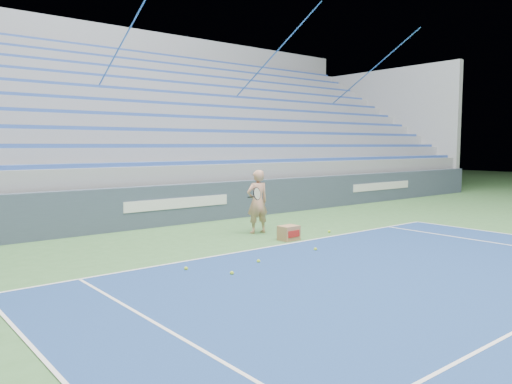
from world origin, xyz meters
The scene contains 9 objects.
sponsor_barrier centered at (0.00, 15.88, 0.55)m, with size 30.00×0.32×1.10m.
bleachers centered at (0.00, 21.60, 2.36)m, with size 31.00×9.15×7.30m.
tennis_player centered at (0.85, 13.39, 0.79)m, with size 0.92×0.85×1.57m.
ball_box centered at (0.84, 12.23, 0.17)m, with size 0.46×0.36×0.33m.
tennis_ball_0 centered at (-2.45, 11.32, 0.03)m, with size 0.07×0.07×0.07m, color #BBE72F.
tennis_ball_1 centered at (-1.12, 10.95, 0.03)m, with size 0.07×0.07×0.07m, color #BBE72F.
tennis_ball_2 centered at (2.27, 12.30, 0.03)m, with size 0.07×0.07×0.07m, color #BBE72F.
tennis_ball_3 centered at (-2.02, 10.57, 0.03)m, with size 0.07×0.07×0.07m, color #BBE72F.
tennis_ball_4 centered at (0.47, 11.03, 0.03)m, with size 0.07×0.07×0.07m, color #BBE72F.
Camera 1 is at (-6.89, 3.96, 2.17)m, focal length 35.00 mm.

